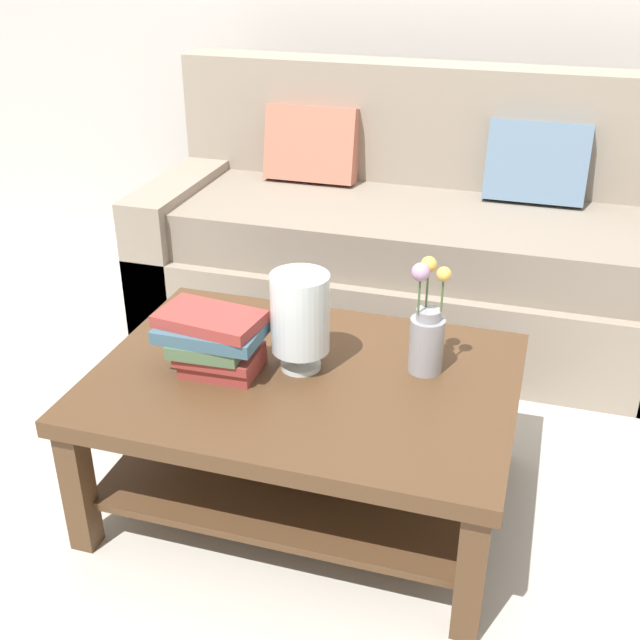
# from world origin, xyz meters

# --- Properties ---
(ground_plane) EXTENTS (10.00, 10.00, 0.00)m
(ground_plane) POSITION_xyz_m (0.00, 0.00, 0.00)
(ground_plane) COLOR #B7B2A8
(couch) EXTENTS (2.25, 0.90, 1.06)m
(couch) POSITION_xyz_m (0.10, 0.85, 0.36)
(couch) COLOR gray
(couch) RESTS_ON ground
(coffee_table) EXTENTS (1.20, 0.86, 0.45)m
(coffee_table) POSITION_xyz_m (0.02, -0.43, 0.33)
(coffee_table) COLOR #4C331E
(coffee_table) RESTS_ON ground
(book_stack_main) EXTENTS (0.31, 0.20, 0.18)m
(book_stack_main) POSITION_xyz_m (-0.24, -0.48, 0.55)
(book_stack_main) COLOR #993833
(book_stack_main) RESTS_ON coffee_table
(glass_hurricane_vase) EXTENTS (0.17, 0.17, 0.29)m
(glass_hurricane_vase) POSITION_xyz_m (-0.01, -0.39, 0.62)
(glass_hurricane_vase) COLOR silver
(glass_hurricane_vase) RESTS_ON coffee_table
(flower_pitcher) EXTENTS (0.10, 0.10, 0.35)m
(flower_pitcher) POSITION_xyz_m (0.34, -0.30, 0.57)
(flower_pitcher) COLOR gray
(flower_pitcher) RESTS_ON coffee_table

